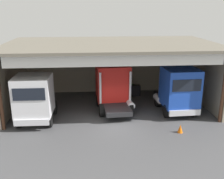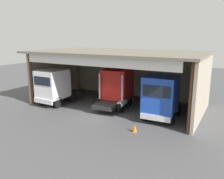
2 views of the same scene
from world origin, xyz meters
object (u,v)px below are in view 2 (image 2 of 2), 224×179
(truck_white_center_right_bay, at_px, (54,86))
(tool_cart, at_px, (150,97))
(truck_blue_right_bay, at_px, (161,97))
(traffic_cone, at_px, (135,128))
(truck_red_yard_outside, at_px, (116,87))
(oil_drum, at_px, (150,96))

(truck_white_center_right_bay, distance_m, tool_cart, 10.03)
(truck_white_center_right_bay, distance_m, truck_blue_right_bay, 10.81)
(truck_white_center_right_bay, xyz_separation_m, traffic_cone, (9.94, -2.44, -1.62))
(tool_cart, bearing_deg, traffic_cone, -77.87)
(tool_cart, bearing_deg, truck_blue_right_bay, -61.17)
(truck_blue_right_bay, bearing_deg, traffic_cone, 73.71)
(truck_blue_right_bay, height_order, tool_cart, truck_blue_right_bay)
(truck_red_yard_outside, bearing_deg, oil_drum, 57.77)
(tool_cart, relative_size, traffic_cone, 1.79)
(truck_blue_right_bay, relative_size, traffic_cone, 9.25)
(truck_red_yard_outside, height_order, truck_blue_right_bay, truck_blue_right_bay)
(truck_red_yard_outside, relative_size, oil_drum, 5.54)
(truck_blue_right_bay, bearing_deg, tool_cart, -63.70)
(truck_white_center_right_bay, bearing_deg, tool_cart, -145.00)
(truck_blue_right_bay, height_order, traffic_cone, truck_blue_right_bay)
(truck_white_center_right_bay, bearing_deg, oil_drum, -140.70)
(truck_red_yard_outside, distance_m, oil_drum, 4.75)
(truck_red_yard_outside, xyz_separation_m, oil_drum, (2.12, 3.98, -1.51))
(oil_drum, bearing_deg, traffic_cone, -77.24)
(oil_drum, relative_size, traffic_cone, 1.55)
(truck_blue_right_bay, xyz_separation_m, traffic_cone, (-0.83, -3.38, -1.66))
(oil_drum, xyz_separation_m, tool_cart, (0.26, -0.74, 0.07))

